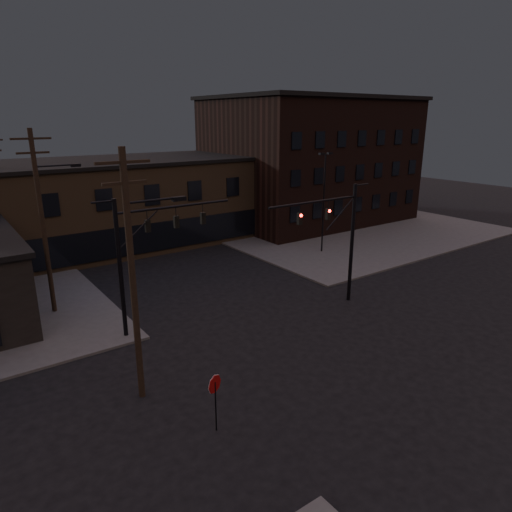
{
  "coord_description": "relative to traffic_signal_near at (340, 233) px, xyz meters",
  "views": [
    {
      "loc": [
        -15.76,
        -15.53,
        12.04
      ],
      "look_at": [
        0.67,
        7.32,
        3.5
      ],
      "focal_mm": 32.0,
      "sensor_mm": 36.0,
      "label": 1
    }
  ],
  "objects": [
    {
      "name": "sidewalk_ne",
      "position": [
        16.64,
        17.5,
        -4.86
      ],
      "size": [
        30.0,
        30.0,
        0.15
      ],
      "primitive_type": "cube",
      "color": "#474744",
      "rests_on": "ground"
    },
    {
      "name": "lot_light_b",
      "position": [
        13.64,
        14.5,
        0.58
      ],
      "size": [
        1.5,
        0.28,
        9.14
      ],
      "color": "black",
      "rests_on": "ground"
    },
    {
      "name": "utility_pole_mid",
      "position": [
        -15.79,
        9.5,
        1.19
      ],
      "size": [
        3.7,
        0.28,
        11.5
      ],
      "color": "black",
      "rests_on": "ground"
    },
    {
      "name": "building_right",
      "position": [
        16.64,
        21.5,
        2.07
      ],
      "size": [
        22.0,
        16.0,
        14.0
      ],
      "primitive_type": "cube",
      "color": "black",
      "rests_on": "ground"
    },
    {
      "name": "traffic_signal_far",
      "position": [
        -12.07,
        3.5,
        0.08
      ],
      "size": [
        7.12,
        0.24,
        8.0
      ],
      "color": "black",
      "rests_on": "ground"
    },
    {
      "name": "parked_car_lot_a",
      "position": [
        5.77,
        18.28,
        -4.0
      ],
      "size": [
        4.95,
        3.4,
        1.56
      ],
      "primitive_type": "imported",
      "rotation": [
        0.0,
        0.0,
        1.19
      ],
      "color": "black",
      "rests_on": "sidewalk_ne"
    },
    {
      "name": "stop_sign",
      "position": [
        -13.36,
        -6.49,
        -3.09
      ],
      "size": [
        0.72,
        0.33,
        2.48
      ],
      "color": "black",
      "rests_on": "ground"
    },
    {
      "name": "building_row",
      "position": [
        -5.36,
        23.5,
        -0.93
      ],
      "size": [
        40.0,
        12.0,
        8.0
      ],
      "primitive_type": "cube",
      "color": "brown",
      "rests_on": "ground"
    },
    {
      "name": "parked_car_lot_b",
      "position": [
        10.11,
        20.43,
        -4.16
      ],
      "size": [
        4.62,
        3.59,
        1.25
      ],
      "primitive_type": "imported",
      "rotation": [
        0.0,
        0.0,
        1.07
      ],
      "color": "silver",
      "rests_on": "sidewalk_ne"
    },
    {
      "name": "utility_pole_near",
      "position": [
        -14.79,
        -2.5,
        0.94
      ],
      "size": [
        3.7,
        0.28,
        11.0
      ],
      "color": "black",
      "rests_on": "ground"
    },
    {
      "name": "lot_light_a",
      "position": [
        7.64,
        9.5,
        0.58
      ],
      "size": [
        1.5,
        0.28,
        9.14
      ],
      "color": "black",
      "rests_on": "ground"
    },
    {
      "name": "ground",
      "position": [
        -5.36,
        -4.5,
        -4.93
      ],
      "size": [
        140.0,
        140.0,
        0.0
      ],
      "primitive_type": "plane",
      "color": "black",
      "rests_on": "ground"
    },
    {
      "name": "car_crossing",
      "position": [
        -2.38,
        20.79,
        -4.13
      ],
      "size": [
        2.16,
        5.01,
        1.6
      ],
      "primitive_type": "imported",
      "rotation": [
        0.0,
        0.0,
        0.1
      ],
      "color": "black",
      "rests_on": "ground"
    },
    {
      "name": "traffic_signal_near",
      "position": [
        0.0,
        0.0,
        0.0
      ],
      "size": [
        7.12,
        0.24,
        8.0
      ],
      "color": "black",
      "rests_on": "ground"
    }
  ]
}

